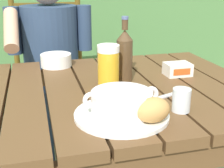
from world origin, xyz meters
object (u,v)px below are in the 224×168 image
Objects in this scene: water_glass_small at (181,100)px; table_knife at (156,99)px; butter_tub at (178,69)px; soup_bowl at (122,102)px; chair_near_diner at (51,78)px; beer_bottle at (125,55)px; bread_roll at (153,110)px; person_eating at (51,56)px; serving_plate at (122,114)px; diner_bowl at (56,60)px; beer_glass at (108,67)px.

water_glass_small is 0.12m from table_knife.
soup_bowl is at bearing -136.15° from butter_tub.
beer_bottle is (0.25, -0.83, 0.34)m from chair_near_diner.
butter_tub is (0.49, -0.81, 0.26)m from chair_near_diner.
beer_bottle is 0.25m from table_knife.
beer_bottle is (0.11, 0.32, 0.06)m from soup_bowl.
bread_roll is at bearing -80.31° from chair_near_diner.
soup_bowl reaches higher than table_knife.
beer_bottle is (0.04, 0.40, 0.06)m from bread_roll.
person_eating is 11.05× the size of butter_tub.
table_knife is (0.29, -1.05, 0.24)m from chair_near_diner.
water_glass_small is at bearing -2.69° from serving_plate.
person_eating is 0.69m from beer_bottle.
serving_plate is 0.11m from bread_roll.
chair_near_diner reaches higher than serving_plate.
person_eating reaches higher than water_glass_small.
soup_bowl is (0.14, -1.15, 0.28)m from chair_near_diner.
bread_roll is at bearing -49.40° from serving_plate.
diner_bowl is at bearing 103.13° from soup_bowl.
diner_bowl is at bearing 106.95° from bread_roll.
beer_bottle is at bearing 71.75° from serving_plate.
water_glass_small reaches higher than butter_tub.
serving_plate is at bearing -82.95° from chair_near_diner.
beer_bottle reaches higher than soup_bowl.
chair_near_diner reaches higher than table_knife.
beer_glass is 1.16× the size of diner_bowl.
bread_roll is at bearing -78.30° from person_eating.
diner_bowl is at bearing 118.32° from water_glass_small.
water_glass_small is at bearing -2.69° from soup_bowl.
bread_roll is 0.34m from beer_glass.
beer_glass is at bearing 84.83° from serving_plate.
bread_roll is (0.21, -1.03, 0.08)m from person_eating.
person_eating is 7.78× the size of table_knife.
serving_plate is 0.04m from soup_bowl.
serving_plate is at bearing 177.31° from water_glass_small.
person_eating is 4.62× the size of beer_bottle.
person_eating is (-0.00, -0.20, 0.20)m from chair_near_diner.
water_glass_small is at bearing 29.50° from bread_roll.
butter_tub is (0.28, 0.41, -0.02)m from bread_roll.
water_glass_small is 0.48× the size of table_knife.
soup_bowl is at bearing -82.95° from chair_near_diner.
butter_tub is at bearing -29.25° from diner_bowl.
beer_glass is (0.17, -0.70, 0.12)m from person_eating.
diner_bowl is (-0.00, -0.54, 0.26)m from chair_near_diner.
chair_near_diner is 4.05× the size of beer_bottle.
person_eating reaches higher than bread_roll.
chair_near_diner reaches higher than bread_roll.
beer_bottle is at bearing -68.12° from person_eating.
soup_bowl reaches higher than diner_bowl.
water_glass_small is at bearing -57.17° from beer_glass.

